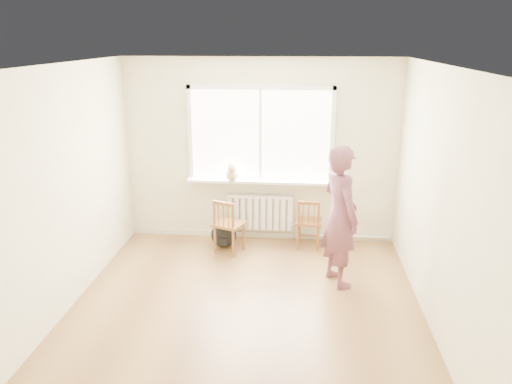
% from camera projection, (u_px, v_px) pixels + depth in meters
% --- Properties ---
extents(floor, '(4.50, 4.50, 0.00)m').
position_uv_depth(floor, '(244.00, 314.00, 5.58)').
color(floor, olive).
rests_on(floor, ground).
extents(ceiling, '(4.50, 4.50, 0.00)m').
position_uv_depth(ceiling, '(242.00, 66.00, 4.77)').
color(ceiling, white).
rests_on(ceiling, back_wall).
extents(back_wall, '(4.00, 0.01, 2.70)m').
position_uv_depth(back_wall, '(261.00, 151.00, 7.31)').
color(back_wall, beige).
rests_on(back_wall, ground).
extents(window, '(2.12, 0.05, 1.42)m').
position_uv_depth(window, '(261.00, 131.00, 7.20)').
color(window, white).
rests_on(window, back_wall).
extents(windowsill, '(2.15, 0.22, 0.04)m').
position_uv_depth(windowsill, '(260.00, 181.00, 7.34)').
color(windowsill, white).
rests_on(windowsill, back_wall).
extents(radiator, '(1.00, 0.12, 0.55)m').
position_uv_depth(radiator, '(260.00, 212.00, 7.50)').
color(radiator, white).
rests_on(radiator, back_wall).
extents(heating_pipe, '(1.40, 0.04, 0.04)m').
position_uv_depth(heating_pipe, '(342.00, 236.00, 7.53)').
color(heating_pipe, silver).
rests_on(heating_pipe, back_wall).
extents(baseboard, '(4.00, 0.03, 0.08)m').
position_uv_depth(baseboard, '(260.00, 235.00, 7.69)').
color(baseboard, beige).
rests_on(baseboard, ground).
extents(chair_left, '(0.51, 0.50, 0.80)m').
position_uv_depth(chair_left, '(228.00, 226.00, 7.04)').
color(chair_left, brown).
rests_on(chair_left, floor).
extents(chair_right, '(0.39, 0.38, 0.75)m').
position_uv_depth(chair_right, '(309.00, 224.00, 7.20)').
color(chair_right, brown).
rests_on(chair_right, floor).
extents(person, '(0.66, 0.76, 1.76)m').
position_uv_depth(person, '(340.00, 216.00, 6.05)').
color(person, '#CF4566').
rests_on(person, floor).
extents(cat, '(0.23, 0.46, 0.31)m').
position_uv_depth(cat, '(232.00, 172.00, 7.24)').
color(cat, beige).
rests_on(cat, windowsill).
extents(backpack, '(0.42, 0.35, 0.38)m').
position_uv_depth(backpack, '(224.00, 235.00, 7.30)').
color(backpack, black).
rests_on(backpack, floor).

